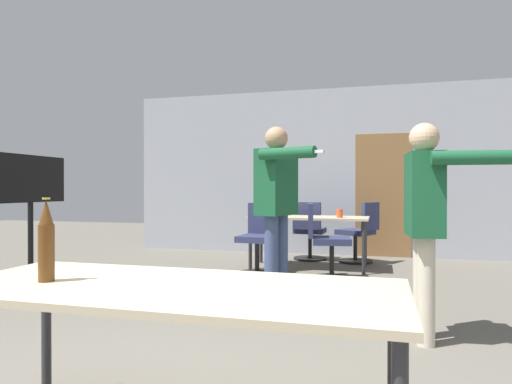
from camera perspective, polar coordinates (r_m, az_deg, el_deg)
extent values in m
cube|color=#A3A8B2|center=(8.01, 7.69, 2.53)|extent=(6.67, 0.10, 2.86)
cube|color=olive|center=(7.88, 15.59, -0.38)|extent=(0.90, 0.02, 2.05)
cube|color=#C6B793|center=(1.94, -10.58, -11.79)|extent=(1.89, 0.78, 0.03)
cylinder|color=#2D2D33|center=(2.77, -24.73, -15.93)|extent=(0.05, 0.05, 0.70)
cylinder|color=#2D2D33|center=(2.18, 16.79, -20.49)|extent=(0.05, 0.05, 0.70)
cube|color=#C6B793|center=(6.54, 6.58, -3.20)|extent=(1.67, 0.72, 0.03)
cylinder|color=#2D2D33|center=(6.44, -0.73, -6.54)|extent=(0.05, 0.05, 0.70)
cylinder|color=#2D2D33|center=(6.20, 13.31, -6.82)|extent=(0.05, 0.05, 0.70)
cylinder|color=#2D2D33|center=(7.02, 0.63, -5.96)|extent=(0.05, 0.05, 0.70)
cylinder|color=#2D2D33|center=(6.80, 13.48, -6.18)|extent=(0.05, 0.05, 0.70)
cube|color=black|center=(5.88, -26.33, -10.57)|extent=(0.44, 0.56, 0.03)
cylinder|color=black|center=(5.81, -26.35, -5.84)|extent=(0.06, 0.06, 0.95)
cube|color=black|center=(5.78, -26.37, 1.50)|extent=(0.04, 1.09, 0.54)
cube|color=#14331E|center=(5.79, -26.54, 1.50)|extent=(0.01, 1.00, 0.47)
cylinder|color=#3D4C75|center=(4.84, 3.16, -7.92)|extent=(0.14, 0.14, 0.86)
cylinder|color=#3D4C75|center=(4.68, 1.93, -8.21)|extent=(0.14, 0.14, 0.86)
cube|color=#195633|center=(4.71, 2.56, 1.21)|extent=(0.39, 0.52, 0.68)
sphere|color=tan|center=(4.74, 2.56, 6.74)|extent=(0.24, 0.24, 0.24)
cylinder|color=#195633|center=(4.96, 4.29, 0.92)|extent=(0.11, 0.11, 0.58)
cylinder|color=#195633|center=(4.33, 3.89, 4.88)|extent=(0.59, 0.29, 0.11)
cube|color=white|center=(4.17, 7.74, 5.04)|extent=(0.13, 0.07, 0.03)
cylinder|color=beige|center=(3.74, 20.01, -11.02)|extent=(0.13, 0.13, 0.78)
cylinder|color=beige|center=(3.57, 20.48, -11.56)|extent=(0.13, 0.13, 0.78)
cube|color=#195633|center=(3.58, 20.26, -0.25)|extent=(0.26, 0.43, 0.62)
sphere|color=#DBAD89|center=(3.60, 20.28, 6.39)|extent=(0.22, 0.22, 0.22)
cylinder|color=#195633|center=(3.83, 19.61, -0.47)|extent=(0.10, 0.10, 0.53)
cylinder|color=#195633|center=(3.39, 25.46, 3.90)|extent=(0.54, 0.14, 0.10)
cylinder|color=black|center=(7.42, 6.77, -8.25)|extent=(0.52, 0.52, 0.03)
cylinder|color=black|center=(7.39, 6.77, -6.63)|extent=(0.06, 0.06, 0.39)
cube|color=navy|center=(7.37, 6.77, -4.80)|extent=(0.48, 0.48, 0.08)
cube|color=navy|center=(7.09, 6.37, -2.98)|extent=(0.44, 0.08, 0.42)
cylinder|color=black|center=(5.85, 9.45, -10.59)|extent=(0.52, 0.52, 0.03)
cylinder|color=black|center=(5.81, 9.45, -8.43)|extent=(0.06, 0.06, 0.42)
cube|color=navy|center=(5.78, 9.45, -6.01)|extent=(0.52, 0.52, 0.08)
cube|color=navy|center=(5.75, 6.86, -3.53)|extent=(0.12, 0.44, 0.42)
cylinder|color=black|center=(6.09, 0.13, -10.15)|extent=(0.52, 0.52, 0.03)
cylinder|color=black|center=(6.05, 0.13, -8.12)|extent=(0.06, 0.06, 0.41)
cube|color=navy|center=(6.02, 0.13, -5.84)|extent=(0.50, 0.50, 0.08)
cube|color=navy|center=(6.24, 0.95, -3.31)|extent=(0.44, 0.10, 0.42)
cylinder|color=black|center=(7.25, 12.30, -8.45)|extent=(0.52, 0.52, 0.03)
cylinder|color=black|center=(7.22, 12.31, -6.78)|extent=(0.06, 0.06, 0.40)
cube|color=navy|center=(7.20, 12.31, -4.90)|extent=(0.62, 0.62, 0.08)
cube|color=navy|center=(7.05, 14.12, -2.98)|extent=(0.26, 0.41, 0.42)
cylinder|color=#563314|center=(2.15, -24.73, -6.96)|extent=(0.07, 0.07, 0.24)
cone|color=#563314|center=(2.14, -24.75, -2.31)|extent=(0.06, 0.06, 0.11)
cylinder|color=gold|center=(2.13, -24.75, -0.75)|extent=(0.03, 0.03, 0.01)
cylinder|color=#E05123|center=(6.36, 10.42, -2.64)|extent=(0.08, 0.08, 0.12)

